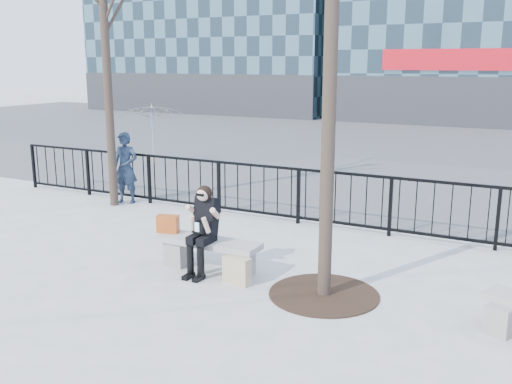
% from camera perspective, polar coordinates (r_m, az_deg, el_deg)
% --- Properties ---
extents(ground, '(120.00, 120.00, 0.00)m').
position_cam_1_polar(ground, '(8.80, -4.74, -7.78)').
color(ground, '#9B9A96').
rests_on(ground, ground).
extents(street_surface, '(60.00, 23.00, 0.01)m').
position_cam_1_polar(street_surface, '(22.62, 15.76, 4.55)').
color(street_surface, '#474747').
rests_on(street_surface, ground).
extents(railing, '(14.00, 0.06, 1.10)m').
position_cam_1_polar(railing, '(11.18, 3.32, -0.28)').
color(railing, black).
rests_on(railing, ground).
extents(tree_grate, '(1.50, 1.50, 0.02)m').
position_cam_1_polar(tree_grate, '(7.93, 6.80, -10.11)').
color(tree_grate, black).
rests_on(tree_grate, ground).
extents(bench_main, '(1.65, 0.46, 0.49)m').
position_cam_1_polar(bench_main, '(8.70, -4.78, -5.92)').
color(bench_main, slate).
rests_on(bench_main, ground).
extents(seated_woman, '(0.50, 0.64, 1.34)m').
position_cam_1_polar(seated_woman, '(8.45, -5.40, -3.86)').
color(seated_woman, black).
rests_on(seated_woman, ground).
extents(handbag, '(0.36, 0.23, 0.28)m').
position_cam_1_polar(handbag, '(9.02, -8.81, -3.17)').
color(handbag, '#B54716').
rests_on(handbag, bench_main).
extents(shopping_bag, '(0.44, 0.21, 0.40)m').
position_cam_1_polar(shopping_bag, '(8.20, -1.93, -7.84)').
color(shopping_bag, '#C5B98B').
rests_on(shopping_bag, ground).
extents(standing_man, '(0.65, 0.50, 1.59)m').
position_cam_1_polar(standing_man, '(13.01, -12.92, 2.37)').
color(standing_man, black).
rests_on(standing_man, ground).
extents(vendor_umbrella, '(2.63, 2.66, 1.88)m').
position_cam_1_polar(vendor_umbrella, '(17.66, -10.42, 5.67)').
color(vendor_umbrella, yellow).
rests_on(vendor_umbrella, ground).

